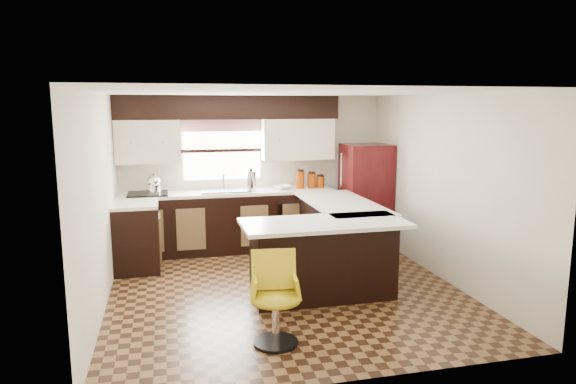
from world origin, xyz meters
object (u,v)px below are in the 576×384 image
object	(u,v)px
peninsula_return	(323,261)
refrigerator	(365,196)
bar_chair	(276,300)
peninsula_long	(338,238)

from	to	relation	value
peninsula_return	refrigerator	distance (m)	2.48
bar_chair	peninsula_long	bearing A→B (deg)	63.42
peninsula_return	bar_chair	xyz separation A→B (m)	(-0.80, -1.05, -0.01)
peninsula_return	refrigerator	bearing A→B (deg)	56.48
peninsula_long	peninsula_return	xyz separation A→B (m)	(-0.53, -0.97, 0.00)
peninsula_return	refrigerator	xyz separation A→B (m)	(1.35, 2.04, 0.37)
peninsula_long	bar_chair	xyz separation A→B (m)	(-1.32, -2.02, -0.01)
refrigerator	bar_chair	world-z (taller)	refrigerator
peninsula_return	refrigerator	world-z (taller)	refrigerator
peninsula_long	refrigerator	distance (m)	1.40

